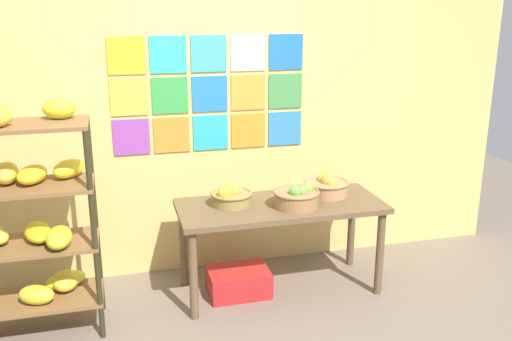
{
  "coord_description": "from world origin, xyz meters",
  "views": [
    {
      "loc": [
        -0.74,
        -2.71,
        2.11
      ],
      "look_at": [
        0.21,
        0.91,
        1.0
      ],
      "focal_mm": 39.52,
      "sensor_mm": 36.0,
      "label": 1
    }
  ],
  "objects_px": {
    "banana_shelf_unit": "(19,213)",
    "produce_crate_under_table": "(239,282)",
    "display_table": "(280,215)",
    "fruit_basket_left": "(327,185)",
    "fruit_basket_back_left": "(231,196)",
    "fruit_basket_centre": "(297,197)"
  },
  "relations": [
    {
      "from": "fruit_basket_back_left",
      "to": "fruit_basket_left",
      "type": "xyz_separation_m",
      "value": [
        0.76,
        0.04,
        0.01
      ]
    },
    {
      "from": "banana_shelf_unit",
      "to": "produce_crate_under_table",
      "type": "xyz_separation_m",
      "value": [
        1.45,
        0.14,
        -0.74
      ]
    },
    {
      "from": "banana_shelf_unit",
      "to": "fruit_basket_left",
      "type": "relative_size",
      "value": 4.56
    },
    {
      "from": "display_table",
      "to": "fruit_basket_centre",
      "type": "bearing_deg",
      "value": -45.95
    },
    {
      "from": "banana_shelf_unit",
      "to": "fruit_basket_left",
      "type": "bearing_deg",
      "value": 6.09
    },
    {
      "from": "produce_crate_under_table",
      "to": "display_table",
      "type": "bearing_deg",
      "value": -1.65
    },
    {
      "from": "produce_crate_under_table",
      "to": "fruit_basket_centre",
      "type": "bearing_deg",
      "value": -14.35
    },
    {
      "from": "banana_shelf_unit",
      "to": "fruit_basket_left",
      "type": "height_order",
      "value": "banana_shelf_unit"
    },
    {
      "from": "display_table",
      "to": "fruit_basket_back_left",
      "type": "bearing_deg",
      "value": 169.56
    },
    {
      "from": "display_table",
      "to": "produce_crate_under_table",
      "type": "bearing_deg",
      "value": 178.35
    },
    {
      "from": "fruit_basket_centre",
      "to": "fruit_basket_left",
      "type": "relative_size",
      "value": 0.99
    },
    {
      "from": "banana_shelf_unit",
      "to": "fruit_basket_back_left",
      "type": "relative_size",
      "value": 5.04
    },
    {
      "from": "fruit_basket_back_left",
      "to": "produce_crate_under_table",
      "type": "distance_m",
      "value": 0.67
    },
    {
      "from": "fruit_basket_centre",
      "to": "produce_crate_under_table",
      "type": "xyz_separation_m",
      "value": [
        -0.41,
        0.11,
        -0.68
      ]
    },
    {
      "from": "fruit_basket_centre",
      "to": "fruit_basket_back_left",
      "type": "bearing_deg",
      "value": 160.16
    },
    {
      "from": "fruit_basket_centre",
      "to": "fruit_basket_back_left",
      "type": "distance_m",
      "value": 0.48
    },
    {
      "from": "banana_shelf_unit",
      "to": "display_table",
      "type": "height_order",
      "value": "banana_shelf_unit"
    },
    {
      "from": "fruit_basket_centre",
      "to": "fruit_basket_left",
      "type": "xyz_separation_m",
      "value": [
        0.31,
        0.2,
        -0.0
      ]
    },
    {
      "from": "banana_shelf_unit",
      "to": "display_table",
      "type": "distance_m",
      "value": 1.79
    },
    {
      "from": "banana_shelf_unit",
      "to": "produce_crate_under_table",
      "type": "bearing_deg",
      "value": 5.47
    },
    {
      "from": "display_table",
      "to": "fruit_basket_left",
      "type": "relative_size",
      "value": 4.44
    },
    {
      "from": "banana_shelf_unit",
      "to": "produce_crate_under_table",
      "type": "relative_size",
      "value": 3.44
    }
  ]
}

